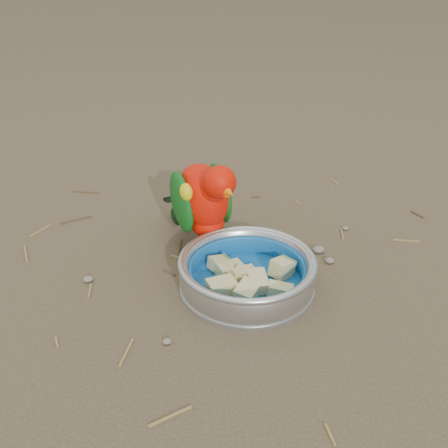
{
  "coord_description": "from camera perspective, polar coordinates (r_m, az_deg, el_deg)",
  "views": [
    {
      "loc": [
        -0.07,
        -0.7,
        0.51
      ],
      "look_at": [
        -0.0,
        0.08,
        0.08
      ],
      "focal_mm": 40.0,
      "sensor_mm": 36.0,
      "label": 1
    }
  ],
  "objects": [
    {
      "name": "ground",
      "position": [
        0.87,
        0.59,
        -7.17
      ],
      "size": [
        60.0,
        60.0,
        0.0
      ],
      "primitive_type": "plane",
      "color": "#4E3F2E"
    },
    {
      "name": "fruit_wedges",
      "position": [
        0.85,
        2.65,
        -5.71
      ],
      "size": [
        0.14,
        0.14,
        0.03
      ],
      "primitive_type": null,
      "color": "#C5BA7C",
      "rests_on": "food_bowl"
    },
    {
      "name": "lory_parrot",
      "position": [
        0.93,
        -2.2,
        2.04
      ],
      "size": [
        0.2,
        0.25,
        0.18
      ],
      "primitive_type": null,
      "rotation": [
        0.0,
        0.0,
        -2.7
      ],
      "color": "red",
      "rests_on": "ground"
    },
    {
      "name": "bowl_wall",
      "position": [
        0.84,
        2.66,
        -5.31
      ],
      "size": [
        0.23,
        0.23,
        0.04
      ],
      "primitive_type": null,
      "color": "#B2B2BA",
      "rests_on": "food_bowl"
    },
    {
      "name": "food_bowl",
      "position": [
        0.86,
        2.62,
        -6.97
      ],
      "size": [
        0.23,
        0.23,
        0.02
      ],
      "primitive_type": "cylinder",
      "color": "#B2B2BA",
      "rests_on": "ground"
    },
    {
      "name": "ground_debris",
      "position": [
        0.94,
        0.76,
        -4.0
      ],
      "size": [
        0.9,
        0.8,
        0.01
      ],
      "primitive_type": null,
      "color": "olive",
      "rests_on": "ground"
    }
  ]
}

